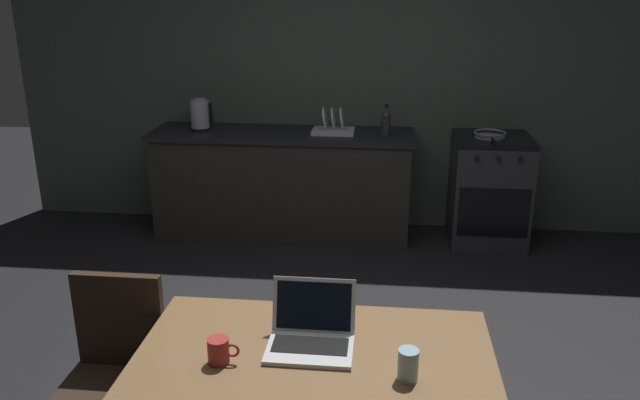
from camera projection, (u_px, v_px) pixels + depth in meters
ground_plane at (315, 395)px, 3.26m from camera, size 12.00×12.00×0.00m
back_wall at (386, 62)px, 5.20m from camera, size 6.40×0.10×2.85m
kitchen_counter at (283, 183)px, 5.27m from camera, size 2.16×0.64×0.89m
stove_oven at (489, 190)px, 5.10m from camera, size 0.60×0.62×0.89m
dining_table at (315, 371)px, 2.32m from camera, size 1.32×0.77×0.74m
chair at (114, 369)px, 2.58m from camera, size 0.40×0.40×0.91m
laptop at (311, 335)px, 2.34m from camera, size 0.32×0.28×0.22m
electric_kettle at (200, 115)px, 5.16m from camera, size 0.18×0.16×0.26m
bottle at (386, 121)px, 4.96m from camera, size 0.08×0.08×0.25m
frying_pan at (490, 134)px, 4.93m from camera, size 0.25×0.42×0.05m
coffee_mug at (219, 351)px, 2.23m from camera, size 0.12×0.08×0.10m
drinking_glass at (408, 365)px, 2.13m from camera, size 0.07×0.07×0.11m
dish_rack at (333, 127)px, 5.07m from camera, size 0.34×0.26×0.21m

